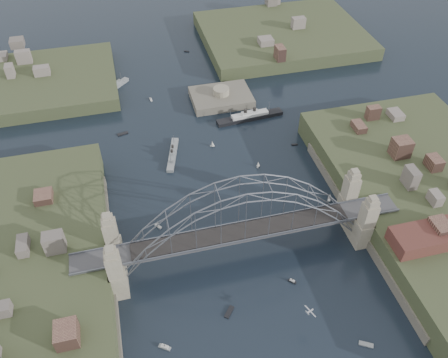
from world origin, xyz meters
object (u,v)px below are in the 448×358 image
ocean_liner (250,117)px  naval_cruiser_near (173,154)px  naval_cruiser_far (114,87)px  bridge (242,221)px  wharf_shed (431,236)px  fort_island (221,101)px

ocean_liner → naval_cruiser_near: bearing=-155.7°
naval_cruiser_near → naval_cruiser_far: naval_cruiser_far is taller
bridge → ocean_liner: bearing=71.3°
naval_cruiser_near → ocean_liner: (29.92, 13.53, 0.16)m
naval_cruiser_far → ocean_liner: (45.41, -31.50, 0.11)m
bridge → ocean_liner: size_ratio=3.45×
wharf_shed → naval_cruiser_far: 124.16m
fort_island → naval_cruiser_far: 42.32m
wharf_shed → naval_cruiser_near: (-54.84, 56.87, -9.24)m
bridge → wharf_shed: bearing=-17.7°
wharf_shed → naval_cruiser_far: bearing=124.6°
bridge → fort_island: 72.14m
bridge → wharf_shed: (44.00, -14.00, -2.32)m
ocean_liner → wharf_shed: bearing=-70.5°
wharf_shed → fort_island: bearing=110.9°
naval_cruiser_far → wharf_shed: bearing=-55.4°
bridge → naval_cruiser_near: bridge is taller
bridge → naval_cruiser_near: size_ratio=5.17×
naval_cruiser_near → naval_cruiser_far: (-15.49, 45.04, 0.05)m
naval_cruiser_near → naval_cruiser_far: 47.62m
fort_island → naval_cruiser_far: fort_island is taller
wharf_shed → naval_cruiser_far: size_ratio=1.60×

